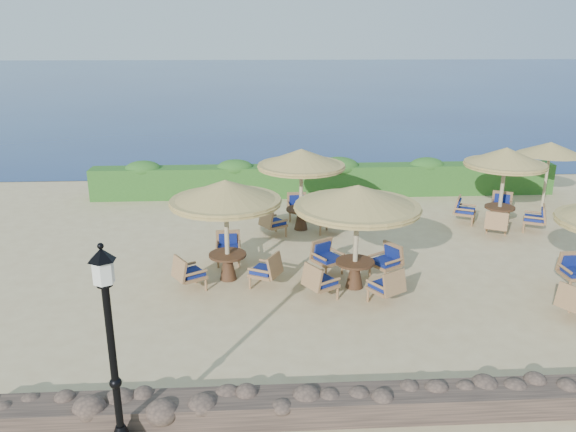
{
  "coord_description": "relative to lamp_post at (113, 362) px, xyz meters",
  "views": [
    {
      "loc": [
        -2.69,
        -13.97,
        6.05
      ],
      "look_at": [
        -1.84,
        0.63,
        1.3
      ],
      "focal_mm": 35.0,
      "sensor_mm": 36.0,
      "label": 1
    }
  ],
  "objects": [
    {
      "name": "cafe_set_3",
      "position": [
        3.53,
        10.01,
        0.36
      ],
      "size": [
        2.8,
        2.81,
        2.65
      ],
      "color": "tan",
      "rests_on": "ground"
    },
    {
      "name": "lamp_post",
      "position": [
        0.0,
        0.0,
        0.0
      ],
      "size": [
        0.44,
        0.44,
        3.31
      ],
      "color": "black",
      "rests_on": "ground"
    },
    {
      "name": "cafe_set_1",
      "position": [
        4.51,
        5.55,
        0.34
      ],
      "size": [
        3.08,
        3.08,
        2.65
      ],
      "color": "tan",
      "rests_on": "ground"
    },
    {
      "name": "ground",
      "position": [
        4.8,
        6.8,
        -1.55
      ],
      "size": [
        120.0,
        120.0,
        0.0
      ],
      "primitive_type": "plane",
      "color": "tan",
      "rests_on": "ground"
    },
    {
      "name": "cafe_set_4",
      "position": [
        10.02,
        9.86,
        0.21
      ],
      "size": [
        2.81,
        2.81,
        2.65
      ],
      "color": "tan",
      "rests_on": "ground"
    },
    {
      "name": "hedge",
      "position": [
        4.8,
        14.0,
        -0.95
      ],
      "size": [
        18.0,
        0.9,
        1.2
      ],
      "primitive_type": "cube",
      "color": "#21511A",
      "rests_on": "ground"
    },
    {
      "name": "extra_parasol",
      "position": [
        12.6,
        12.0,
        0.62
      ],
      "size": [
        2.3,
        2.3,
        2.41
      ],
      "color": "tan",
      "rests_on": "ground"
    },
    {
      "name": "cafe_set_0",
      "position": [
        1.34,
        6.22,
        0.36
      ],
      "size": [
        2.81,
        2.82,
        2.65
      ],
      "color": "tan",
      "rests_on": "ground"
    },
    {
      "name": "sea",
      "position": [
        4.8,
        76.8,
        -1.55
      ],
      "size": [
        160.0,
        160.0,
        0.0
      ],
      "primitive_type": "plane",
      "color": "#0C1D50",
      "rests_on": "ground"
    },
    {
      "name": "stone_wall",
      "position": [
        4.8,
        0.6,
        -1.33
      ],
      "size": [
        15.0,
        0.65,
        0.44
      ],
      "primitive_type": "cube",
      "color": "brown",
      "rests_on": "ground"
    }
  ]
}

